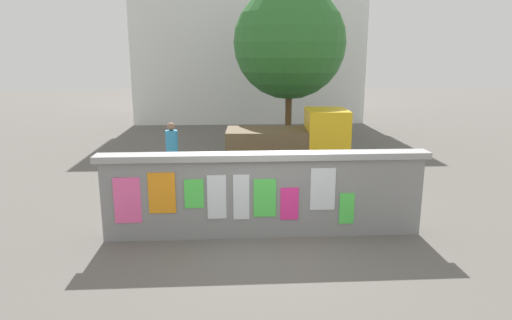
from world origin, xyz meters
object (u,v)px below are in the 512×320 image
Objects in this scene: auto_rickshaw_truck at (293,141)px; person_walking at (172,145)px; bicycle_near at (334,191)px; motorcycle at (181,180)px; bicycle_far at (250,199)px; tree_roadside at (290,43)px.

auto_rickshaw_truck reaches higher than person_walking.
person_walking is (-3.98, 2.53, 0.62)m from bicycle_near.
bicycle_near reaches higher than motorcycle.
bicycle_far is 3.67m from person_walking.
bicycle_far is 0.28× the size of tree_roadside.
person_walking is 7.20m from tree_roadside.
bicycle_far is 9.19m from tree_roadside.
tree_roadside is at bearing 63.22° from motorcycle.
tree_roadside is at bearing 84.48° from auto_rickshaw_truck.
bicycle_near is (0.46, -3.42, -0.54)m from auto_rickshaw_truck.
motorcycle is 1.16× the size of person_walking.
auto_rickshaw_truck is 2.18× the size of bicycle_far.
person_walking is (-0.40, 1.72, 0.52)m from motorcycle.
motorcycle is at bearing -116.78° from tree_roadside.
person_walking is at bearing 124.19° from bicycle_far.
tree_roadside is (-0.04, 7.82, 3.50)m from bicycle_near.
bicycle_near is at bearing -12.64° from motorcycle.
tree_roadside is (3.54, 7.01, 3.40)m from motorcycle.
motorcycle is 2.06m from bicycle_far.
tree_roadside is at bearing 77.00° from bicycle_far.
auto_rickshaw_truck is 4.19m from bicycle_far.
bicycle_near is 8.57m from tree_roadside.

